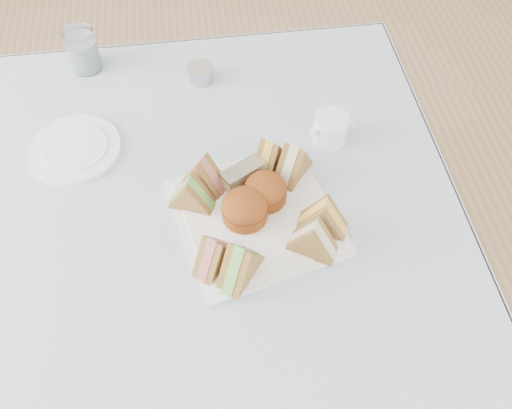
{
  "coord_description": "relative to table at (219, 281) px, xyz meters",
  "views": [
    {
      "loc": [
        0.01,
        -0.66,
        1.65
      ],
      "look_at": [
        0.09,
        -0.07,
        0.8
      ],
      "focal_mm": 38.0,
      "sensor_mm": 36.0,
      "label": 1
    }
  ],
  "objects": [
    {
      "name": "sandwich_bl_b",
      "position": [
        -0.01,
        0.02,
        0.43
      ],
      "size": [
        0.1,
        0.09,
        0.08
      ],
      "primitive_type": null,
      "rotation": [
        0.0,
        0.0,
        2.51
      ],
      "color": "brown",
      "rests_on": "serving_plate"
    },
    {
      "name": "pastry_slice",
      "position": [
        0.07,
        0.02,
        0.41
      ],
      "size": [
        0.1,
        0.08,
        0.04
      ],
      "primitive_type": "cube",
      "rotation": [
        0.0,
        0.0,
        0.52
      ],
      "color": "tan",
      "rests_on": "serving_plate"
    },
    {
      "name": "tea_strainer",
      "position": [
        0.01,
        0.35,
        0.39
      ],
      "size": [
        0.07,
        0.07,
        0.04
      ],
      "primitive_type": "cylinder",
      "rotation": [
        0.0,
        0.0,
        0.13
      ],
      "color": "#B4B4B4",
      "rests_on": "tablecloth"
    },
    {
      "name": "sandwich_fl_a",
      "position": [
        -0.0,
        -0.16,
        0.43
      ],
      "size": [
        0.09,
        0.1,
        0.08
      ],
      "primitive_type": null,
      "rotation": [
        0.0,
        0.0,
        0.86
      ],
      "color": "brown",
      "rests_on": "serving_plate"
    },
    {
      "name": "sandwich_fr_b",
      "position": [
        0.18,
        -0.16,
        0.43
      ],
      "size": [
        0.1,
        0.09,
        0.08
      ],
      "primitive_type": null,
      "rotation": [
        0.0,
        0.0,
        -0.55
      ],
      "color": "brown",
      "rests_on": "serving_plate"
    },
    {
      "name": "scone_right",
      "position": [
        0.11,
        -0.03,
        0.42
      ],
      "size": [
        0.12,
        0.12,
        0.06
      ],
      "primitive_type": "cylinder",
      "rotation": [
        0.0,
        0.0,
        0.52
      ],
      "color": "brown",
      "rests_on": "serving_plate"
    },
    {
      "name": "fork",
      "position": [
        0.16,
        -0.09,
        0.38
      ],
      "size": [
        0.04,
        0.16,
        0.0
      ],
      "primitive_type": "cube",
      "rotation": [
        0.0,
        0.0,
        0.23
      ],
      "color": "#B4B4B4",
      "rests_on": "tablecloth"
    },
    {
      "name": "tablecloth",
      "position": [
        0.0,
        0.0,
        0.37
      ],
      "size": [
        1.02,
        1.02,
        0.01
      ],
      "primitive_type": "cube",
      "color": "#AEC3DF",
      "rests_on": "table"
    },
    {
      "name": "sandwich_bl_a",
      "position": [
        -0.03,
        -0.02,
        0.43
      ],
      "size": [
        0.1,
        0.08,
        0.08
      ],
      "primitive_type": null,
      "rotation": [
        0.0,
        0.0,
        2.75
      ],
      "color": "brown",
      "rests_on": "serving_plate"
    },
    {
      "name": "sandwich_fl_b",
      "position": [
        0.04,
        -0.19,
        0.43
      ],
      "size": [
        0.1,
        0.11,
        0.09
      ],
      "primitive_type": null,
      "rotation": [
        0.0,
        0.0,
        0.91
      ],
      "color": "brown",
      "rests_on": "serving_plate"
    },
    {
      "name": "sandwich_br_b",
      "position": [
        0.13,
        0.06,
        0.43
      ],
      "size": [
        0.09,
        0.1,
        0.08
      ],
      "primitive_type": null,
      "rotation": [
        0.0,
        0.0,
        -2.21
      ],
      "color": "brown",
      "rests_on": "serving_plate"
    },
    {
      "name": "sandwich_fr_a",
      "position": [
        0.21,
        -0.11,
        0.43
      ],
      "size": [
        0.11,
        0.08,
        0.09
      ],
      "primitive_type": null,
      "rotation": [
        0.0,
        0.0,
        -0.4
      ],
      "color": "brown",
      "rests_on": "serving_plate"
    },
    {
      "name": "water_glass",
      "position": [
        -0.26,
        0.44,
        0.43
      ],
      "size": [
        0.09,
        0.09,
        0.11
      ],
      "primitive_type": "cylinder",
      "rotation": [
        0.0,
        0.0,
        0.21
      ],
      "color": "white",
      "rests_on": "tablecloth"
    },
    {
      "name": "table",
      "position": [
        0.0,
        0.0,
        0.0
      ],
      "size": [
        0.9,
        0.9,
        0.74
      ],
      "primitive_type": "cube",
      "color": "brown",
      "rests_on": "floor"
    },
    {
      "name": "sandwich_br_a",
      "position": [
        0.18,
        0.03,
        0.43
      ],
      "size": [
        0.1,
        0.11,
        0.09
      ],
      "primitive_type": null,
      "rotation": [
        0.0,
        0.0,
        -2.25
      ],
      "color": "brown",
      "rests_on": "serving_plate"
    },
    {
      "name": "serving_plate",
      "position": [
        0.09,
        -0.07,
        0.38
      ],
      "size": [
        0.36,
        0.36,
        0.01
      ],
      "primitive_type": "cube",
      "rotation": [
        0.0,
        0.0,
        0.23
      ],
      "color": "white",
      "rests_on": "tablecloth"
    },
    {
      "name": "knife",
      "position": [
        0.22,
        -0.06,
        0.38
      ],
      "size": [
        0.09,
        0.16,
        0.0
      ],
      "primitive_type": "cube",
      "rotation": [
        0.0,
        0.0,
        0.49
      ],
      "color": "#B4B4B4",
      "rests_on": "tablecloth"
    },
    {
      "name": "side_plate",
      "position": [
        -0.28,
        0.17,
        0.38
      ],
      "size": [
        0.25,
        0.25,
        0.01
      ],
      "primitive_type": "cylinder",
      "rotation": [
        0.0,
        0.0,
        0.36
      ],
      "color": "white",
      "rests_on": "tablecloth"
    },
    {
      "name": "scone_left",
      "position": [
        0.07,
        -0.07,
        0.42
      ],
      "size": [
        0.1,
        0.1,
        0.06
      ],
      "primitive_type": "cylinder",
      "rotation": [
        0.0,
        0.0,
        0.13
      ],
      "color": "brown",
      "rests_on": "serving_plate"
    },
    {
      "name": "floor",
      "position": [
        0.0,
        0.0,
        -0.37
      ],
      "size": [
        4.0,
        4.0,
        0.0
      ],
      "primitive_type": "plane",
      "color": "#9E7751",
      "rests_on": "ground"
    },
    {
      "name": "creamer_jug",
      "position": [
        0.28,
        0.12,
        0.41
      ],
      "size": [
        0.1,
        0.1,
        0.07
      ],
      "primitive_type": "cylinder",
      "rotation": [
        0.0,
        0.0,
        0.38
      ],
      "color": "white",
      "rests_on": "tablecloth"
    }
  ]
}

